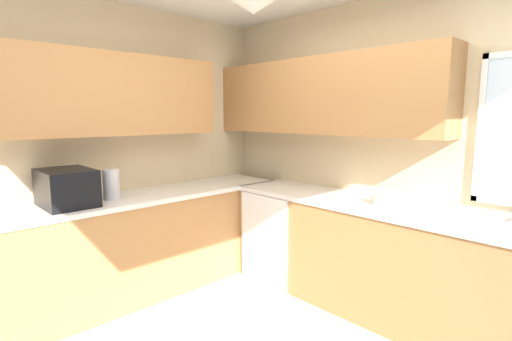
% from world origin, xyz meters
% --- Properties ---
extents(room_shell, '(4.06, 3.52, 2.69)m').
position_xyz_m(room_shell, '(-0.77, 0.59, 1.85)').
color(room_shell, beige).
rests_on(room_shell, ground_plane).
extents(counter_run_left, '(0.65, 3.13, 0.92)m').
position_xyz_m(counter_run_left, '(-1.66, 0.00, 0.46)').
color(counter_run_left, '#AD7542').
rests_on(counter_run_left, ground_plane).
extents(counter_run_back, '(3.15, 0.65, 0.92)m').
position_xyz_m(counter_run_back, '(0.21, 1.39, 0.46)').
color(counter_run_back, '#AD7542').
rests_on(counter_run_back, ground_plane).
extents(dishwasher, '(0.60, 0.60, 0.87)m').
position_xyz_m(dishwasher, '(-1.00, 1.36, 0.44)').
color(dishwasher, white).
rests_on(dishwasher, ground_plane).
extents(microwave, '(0.48, 0.36, 0.29)m').
position_xyz_m(microwave, '(-1.66, -0.45, 1.06)').
color(microwave, black).
rests_on(microwave, counter_run_left).
extents(kettle, '(0.14, 0.14, 0.26)m').
position_xyz_m(kettle, '(-1.64, -0.11, 1.05)').
color(kettle, '#B7B7BC').
rests_on(kettle, counter_run_left).
extents(bowl, '(0.20, 0.20, 0.09)m').
position_xyz_m(bowl, '(0.06, 1.39, 0.96)').
color(bowl, beige).
rests_on(bowl, counter_run_back).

